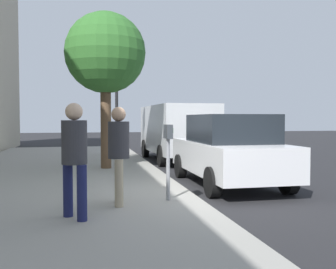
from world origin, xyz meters
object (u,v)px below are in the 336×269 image
Objects in this scene: parked_sedan_near at (229,150)px; traffic_signal at (119,95)px; parking_meter at (168,146)px; street_tree at (105,54)px; pedestrian_bystander at (74,151)px; parked_van_far at (176,129)px; pedestrian_at_meter at (119,148)px.

parked_sedan_near is 1.22× the size of traffic_signal.
parking_meter is 5.61m from street_tree.
pedestrian_bystander is 0.49× the size of traffic_signal.
pedestrian_bystander is 6.51m from street_tree.
parked_sedan_near is (3.12, -3.65, -0.29)m from pedestrian_bystander.
parked_sedan_near is 5.79m from parked_van_far.
street_tree reaches higher than parked_sedan_near.
parking_meter is at bearing -169.65° from street_tree.
traffic_signal reaches higher than parked_sedan_near.
street_tree reaches higher than pedestrian_bystander.
pedestrian_at_meter is 5.70m from street_tree.
parked_sedan_near is at bearing 42.35° from pedestrian_at_meter.
pedestrian_bystander is 9.62m from parked_van_far.
pedestrian_bystander is at bearing 172.79° from street_tree.
parking_meter is 0.30× the size of street_tree.
traffic_signal is (8.07, 0.24, 1.41)m from parking_meter.
traffic_signal is at bearing 20.38° from parked_sedan_near.
traffic_signal is (3.12, -0.67, -1.06)m from street_tree.
street_tree reaches higher than parking_meter.
parked_van_far is 1.46× the size of traffic_signal.
parked_sedan_near is 6.60m from traffic_signal.
traffic_signal is at bearing -12.11° from street_tree.
parked_van_far is at bearing 74.49° from pedestrian_at_meter.
parking_meter is 8.12m from parked_van_far.
street_tree is 3.36m from traffic_signal.
parked_van_far is (8.05, -2.91, 0.10)m from pedestrian_at_meter.
parked_van_far is at bearing -44.75° from street_tree.
street_tree is (-2.91, 2.89, 2.38)m from parked_van_far.
pedestrian_bystander is (-1.03, 1.66, 0.02)m from parking_meter.
pedestrian_at_meter is at bearing 101.01° from parking_meter.
parked_sedan_near is at bearing -159.62° from traffic_signal.
pedestrian_bystander reaches higher than parked_sedan_near.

